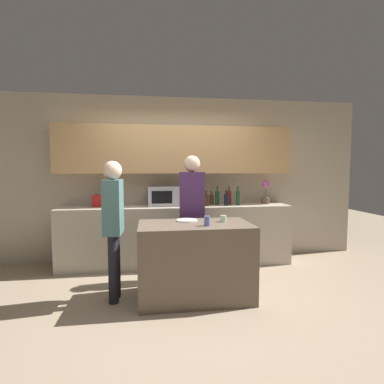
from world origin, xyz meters
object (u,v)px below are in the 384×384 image
Objects in this scene: microwave at (165,196)px; bottle_0 at (199,198)px; bottle_1 at (206,200)px; plate_on_island at (187,220)px; bottle_5 at (229,197)px; cup_0 at (207,221)px; toaster at (102,201)px; bottle_4 at (226,200)px; cup_1 at (223,219)px; person_left at (113,219)px; bottle_2 at (212,199)px; person_center at (192,206)px; bottle_6 at (238,198)px; bottle_3 at (217,198)px; potted_plant at (265,192)px.

microwave is 0.57m from bottle_0.
plate_on_island is (-0.43, -1.01, -0.14)m from bottle_1.
bottle_5 is at bearing 0.03° from microwave.
bottle_5 is 2.65× the size of cup_0.
bottle_0 is 1.16× the size of bottle_1.
toaster is 1.66m from plate_on_island.
bottle_0 reaches higher than bottle_4.
bottle_1 is at bearing 79.71° from cup_0.
cup_0 is at bearing -137.04° from cup_1.
bottle_5 is (1.05, 0.00, -0.04)m from microwave.
plate_on_island is 0.16× the size of person_left.
bottle_0 is at bearing 166.41° from bottle_2.
person_left is (-1.21, -1.33, -0.09)m from bottle_0.
person_center is at bearing -64.13° from microwave.
bottle_4 is 0.15× the size of person_center.
bottle_1 is 1.11m from plate_on_island.
toaster is at bearing -178.11° from bottle_0.
person_center reaches higher than bottle_1.
bottle_6 reaches higher than plate_on_island.
bottle_2 is 1.91m from person_left.
person_left reaches higher than microwave.
bottle_0 is 0.96× the size of bottle_5.
plate_on_island is at bearing -115.52° from bottle_2.
toaster is at bearing -23.31° from person_center.
bottle_6 is at bearing 125.71° from person_left.
bottle_3 reaches higher than bottle_4.
potted_plant is 1.52m from person_center.
plate_on_island is at bearing -119.62° from bottle_3.
microwave is at bearing -0.09° from toaster.
bottle_1 is 0.23m from bottle_3.
plate_on_island is (-0.63, -1.12, -0.16)m from bottle_3.
bottle_3 is at bearing 60.38° from plate_on_island.
bottle_0 is 3.69× the size of cup_1.
person_left is at bearing -138.47° from bottle_1.
plate_on_island is (1.19, -1.15, -0.14)m from toaster.
toaster is at bearing -162.45° from person_left.
bottle_6 is at bearing -18.35° from bottle_2.
bottle_2 is at bearing 135.59° from person_left.
potted_plant is at bearing 14.31° from bottle_6.
bottle_6 is 1.26m from cup_1.
cup_1 is (-0.00, -1.13, -0.11)m from bottle_1.
bottle_1 is 0.32m from bottle_4.
bottle_1 is 2.20× the size of cup_0.
bottle_4 is 0.17m from bottle_5.
bottle_4 is 0.15× the size of person_left.
bottle_5 is (2.03, -0.00, 0.02)m from toaster.
person_center reaches higher than bottle_0.
person_center is at bearing -138.39° from bottle_4.
bottle_6 is (0.32, -0.10, 0.00)m from bottle_3.
bottle_6 reaches higher than toaster.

